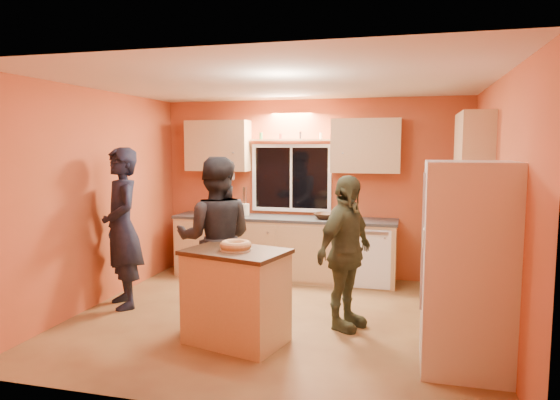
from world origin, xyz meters
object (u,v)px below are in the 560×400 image
(island, at_px, (236,296))
(person_right, at_px, (345,253))
(person_left, at_px, (122,228))
(person_center, at_px, (215,239))
(refrigerator, at_px, (467,267))

(island, relative_size, person_right, 0.67)
(person_left, bearing_deg, person_center, 40.37)
(refrigerator, relative_size, person_left, 0.94)
(refrigerator, xyz_separation_m, island, (-2.11, 0.07, -0.43))
(refrigerator, height_order, person_left, person_left)
(person_center, bearing_deg, refrigerator, 150.45)
(person_center, relative_size, person_right, 1.11)
(refrigerator, bearing_deg, person_right, 147.34)
(island, xyz_separation_m, person_left, (-1.68, 0.71, 0.49))
(refrigerator, bearing_deg, person_center, 165.42)
(person_left, distance_m, person_center, 1.24)
(island, relative_size, person_left, 0.57)
(refrigerator, xyz_separation_m, person_center, (-2.56, 0.66, 0.01))
(refrigerator, height_order, island, refrigerator)
(person_center, height_order, person_right, person_center)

